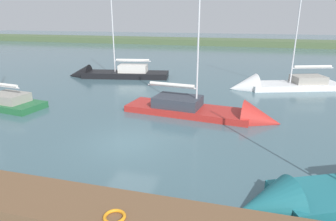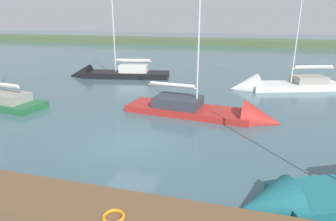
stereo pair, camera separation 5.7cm
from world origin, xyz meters
name	(u,v)px [view 1 (the left image)]	position (x,y,z in m)	size (l,w,h in m)	color
ground_plane	(129,143)	(0.00, 0.00, 0.00)	(200.00, 200.00, 0.00)	#42606B
far_shoreline	(223,45)	(0.00, -54.66, 0.00)	(180.00, 8.00, 2.40)	#4C603D
dock_pier	(60,206)	(0.00, 5.69, 0.28)	(27.08, 2.02, 0.56)	brown
life_ring_buoy	(114,217)	(-2.08, 6.10, 0.61)	(0.66, 0.66, 0.10)	orange
sailboat_far_left	(274,87)	(-7.86, -13.94, 0.17)	(9.96, 5.53, 11.41)	white
sailboat_behind_pier	(111,75)	(8.13, -14.96, 0.20)	(10.63, 4.13, 11.83)	black
sailboat_outer_mooring	(215,114)	(-3.73, -5.12, 0.16)	(9.96, 3.56, 9.75)	#B22823
sailboat_near_dock	(335,197)	(-8.67, 2.68, 0.15)	(8.27, 5.28, 8.14)	#1E6B75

